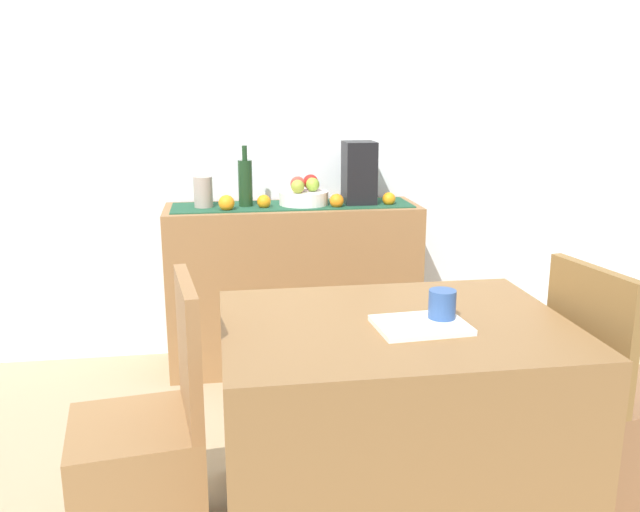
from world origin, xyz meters
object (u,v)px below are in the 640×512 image
(dining_table, at_px, (393,426))
(sideboard_console, at_px, (293,286))
(coffee_cup, at_px, (442,307))
(wine_bottle, at_px, (245,183))
(open_book, at_px, (421,325))
(coffee_maker, at_px, (359,173))
(chair_by_corner, at_px, (616,436))
(fruit_bowl, at_px, (303,198))
(chair_near_window, at_px, (143,475))
(ceramic_vase, at_px, (203,193))

(dining_table, bearing_deg, sideboard_console, 96.51)
(sideboard_console, height_order, coffee_cup, sideboard_console)
(wine_bottle, height_order, dining_table, wine_bottle)
(open_book, height_order, coffee_cup, coffee_cup)
(coffee_maker, distance_m, dining_table, 1.60)
(dining_table, xyz_separation_m, coffee_cup, (0.14, -0.04, 0.42))
(open_book, bearing_deg, sideboard_console, 94.55)
(dining_table, distance_m, chair_by_corner, 0.82)
(sideboard_console, bearing_deg, coffee_maker, 0.00)
(wine_bottle, distance_m, chair_by_corner, 2.03)
(sideboard_console, relative_size, chair_by_corner, 1.46)
(coffee_maker, height_order, coffee_cup, coffee_maker)
(fruit_bowl, distance_m, chair_near_window, 1.73)
(fruit_bowl, distance_m, dining_table, 1.55)
(chair_near_window, distance_m, chair_by_corner, 1.64)
(fruit_bowl, relative_size, chair_by_corner, 0.28)
(ceramic_vase, relative_size, dining_table, 0.14)
(sideboard_console, bearing_deg, chair_by_corner, -55.82)
(open_book, distance_m, coffee_cup, 0.10)
(fruit_bowl, xyz_separation_m, dining_table, (0.11, -1.45, -0.54))
(dining_table, distance_m, open_book, 0.39)
(sideboard_console, distance_m, dining_table, 1.46)
(ceramic_vase, xyz_separation_m, chair_near_window, (-0.20, -1.44, -0.69))
(ceramic_vase, distance_m, dining_table, 1.68)
(ceramic_vase, distance_m, chair_by_corner, 2.15)
(ceramic_vase, bearing_deg, coffee_maker, 0.00)
(coffee_maker, xyz_separation_m, chair_near_window, (-1.00, -1.44, -0.77))
(fruit_bowl, distance_m, coffee_cup, 1.51)
(chair_by_corner, bearing_deg, dining_table, 179.80)
(coffee_maker, height_order, dining_table, coffee_maker)
(sideboard_console, relative_size, wine_bottle, 4.19)
(coffee_maker, height_order, chair_near_window, coffee_maker)
(dining_table, bearing_deg, open_book, -49.07)
(sideboard_console, distance_m, chair_near_window, 1.59)
(open_book, bearing_deg, wine_bottle, 103.18)
(fruit_bowl, height_order, open_book, fruit_bowl)
(ceramic_vase, xyz_separation_m, coffee_cup, (0.76, -1.48, -0.16))
(sideboard_console, bearing_deg, coffee_cup, -78.44)
(fruit_bowl, height_order, dining_table, fruit_bowl)
(fruit_bowl, xyz_separation_m, open_book, (0.17, -1.52, -0.16))
(sideboard_console, relative_size, coffee_maker, 4.03)
(fruit_bowl, height_order, ceramic_vase, ceramic_vase)
(wine_bottle, height_order, coffee_cup, wine_bottle)
(open_book, xyz_separation_m, chair_near_window, (-0.88, 0.07, -0.48))
(wine_bottle, relative_size, dining_table, 0.28)
(wine_bottle, distance_m, coffee_maker, 0.59)
(open_book, height_order, chair_near_window, chair_near_window)
(wine_bottle, bearing_deg, coffee_cup, -69.85)
(wine_bottle, bearing_deg, chair_by_corner, -49.79)
(fruit_bowl, distance_m, ceramic_vase, 0.51)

